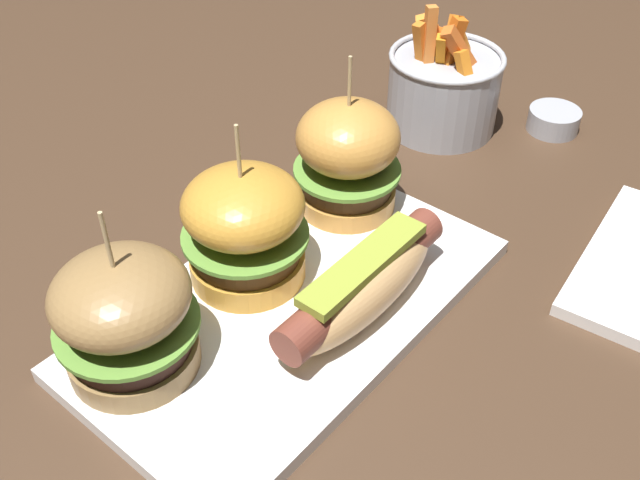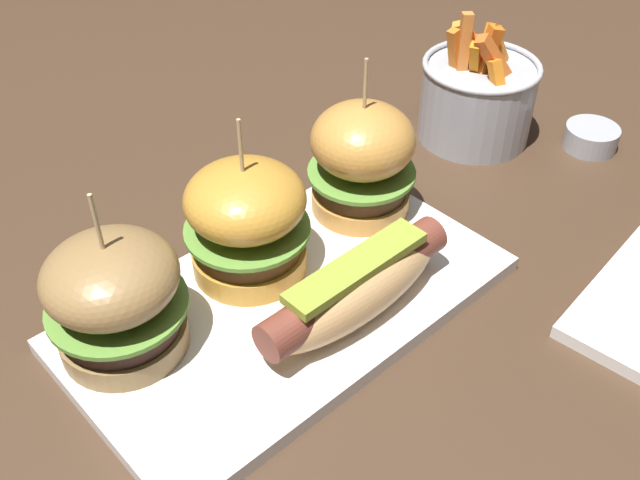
# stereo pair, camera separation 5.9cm
# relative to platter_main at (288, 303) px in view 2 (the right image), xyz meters

# --- Properties ---
(ground_plane) EXTENTS (3.00, 3.00, 0.00)m
(ground_plane) POSITION_rel_platter_main_xyz_m (0.00, 0.00, -0.01)
(ground_plane) COLOR #422D1E
(platter_main) EXTENTS (0.35, 0.20, 0.01)m
(platter_main) POSITION_rel_platter_main_xyz_m (0.00, 0.00, 0.00)
(platter_main) COLOR white
(platter_main) RESTS_ON ground
(hot_dog) EXTENTS (0.18, 0.05, 0.05)m
(hot_dog) POSITION_rel_platter_main_xyz_m (0.03, -0.05, 0.04)
(hot_dog) COLOR tan
(hot_dog) RESTS_ON platter_main
(slider_left) EXTENTS (0.10, 0.10, 0.14)m
(slider_left) POSITION_rel_platter_main_xyz_m (-0.12, 0.05, 0.06)
(slider_left) COLOR olive
(slider_left) RESTS_ON platter_main
(slider_center) EXTENTS (0.10, 0.10, 0.14)m
(slider_center) POSITION_rel_platter_main_xyz_m (0.00, 0.05, 0.06)
(slider_center) COLOR #C68A30
(slider_center) RESTS_ON platter_main
(slider_right) EXTENTS (0.10, 0.10, 0.15)m
(slider_right) POSITION_rel_platter_main_xyz_m (0.13, 0.05, 0.06)
(slider_right) COLOR #C6883D
(slider_right) RESTS_ON platter_main
(fries_bucket) EXTENTS (0.12, 0.12, 0.14)m
(fries_bucket) POSITION_rel_platter_main_xyz_m (0.32, 0.07, 0.04)
(fries_bucket) COLOR #A8AAB2
(fries_bucket) RESTS_ON ground
(sauce_ramekin) EXTENTS (0.06, 0.06, 0.02)m
(sauce_ramekin) POSITION_rel_platter_main_xyz_m (0.40, -0.03, 0.01)
(sauce_ramekin) COLOR #A8AAB2
(sauce_ramekin) RESTS_ON ground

